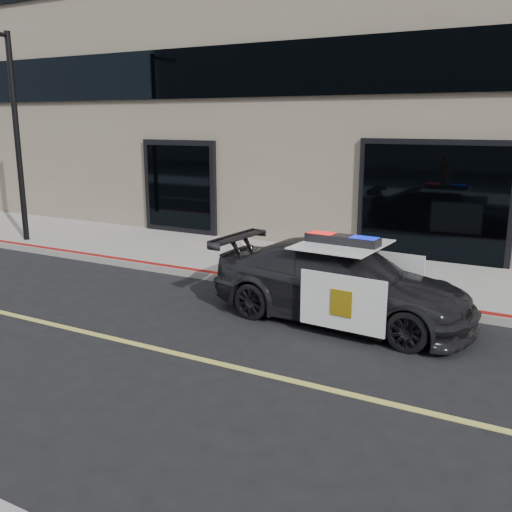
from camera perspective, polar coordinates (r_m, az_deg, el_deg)
The scene contains 5 objects.
ground at distance 7.15m, azimuth 12.67°, elevation -14.12°, with size 120.00×120.00×0.00m, color black.
sidewalk_n at distance 11.95m, azimuth 19.81°, elevation -2.92°, with size 60.00×3.50×0.15m, color gray.
police_car at distance 9.57m, azimuth 8.50°, elevation -2.62°, with size 2.35×4.65×1.45m.
fire_hydrant at distance 12.40m, azimuth -1.11°, elevation 0.39°, with size 0.32×0.44×0.70m.
street_light at distance 16.22m, azimuth -23.05°, elevation 11.65°, with size 0.15×1.34×5.29m.
Camera 1 is at (1.64, -6.15, 3.26)m, focal length 40.00 mm.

